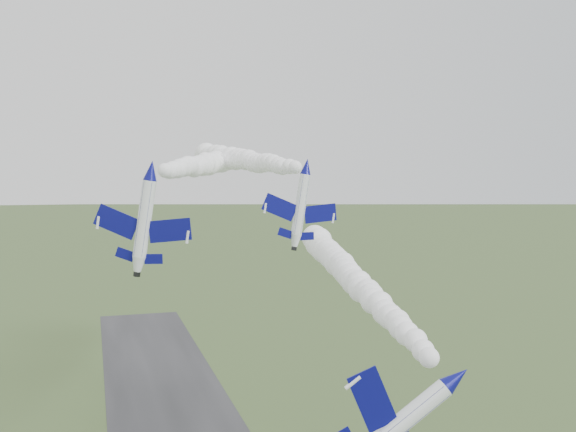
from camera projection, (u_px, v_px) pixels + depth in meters
name	position (u px, v px, depth m)	size (l,w,h in m)	color
jet_lead	(457.00, 378.00, 49.68)	(6.87, 13.05, 8.65)	white
smoke_trail_jet_lead	(353.00, 278.00, 84.13)	(4.52, 62.90, 4.52)	white
jet_pair_left	(151.00, 170.00, 72.30)	(11.15, 12.99, 3.56)	white
smoke_trail_jet_pair_left	(207.00, 164.00, 110.23)	(4.77, 69.08, 4.77)	white
jet_pair_right	(307.00, 166.00, 79.66)	(9.48, 11.56, 3.09)	white
smoke_trail_jet_pair_right	(238.00, 159.00, 116.81)	(5.12, 72.96, 5.12)	white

